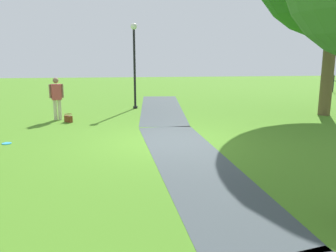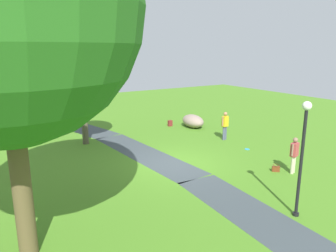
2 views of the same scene
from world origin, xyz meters
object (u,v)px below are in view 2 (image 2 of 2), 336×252
Objects in this scene: large_shade_tree at (0,6)px; woman_with_handbag at (294,153)px; young_tree_near_path at (82,76)px; handbag_on_grass at (276,168)px; lamp_post at (303,148)px; lawn_boulder at (193,121)px; backpack_by_boulder at (170,123)px; frisbee_on_grass at (247,149)px; man_near_boulder at (225,124)px.

large_shade_tree reaches higher than woman_with_handbag.
large_shade_tree is at bearing 154.01° from young_tree_near_path.
handbag_on_grass is (0.50, -10.08, -5.99)m from large_shade_tree.
lamp_post is at bearing -107.41° from large_shade_tree.
handbag_on_grass is at bearing 168.82° from lawn_boulder.
woman_with_handbag is 10.01m from backpack_by_boulder.
large_shade_tree reaches higher than young_tree_near_path.
young_tree_near_path is 9.63m from frisbee_on_grass.
lamp_post is at bearing 166.49° from backpack_by_boulder.
man_near_boulder reaches higher than frisbee_on_grass.
lawn_boulder is at bearing -4.52° from frisbee_on_grass.
lamp_post reaches higher than lawn_boulder.
backpack_by_boulder is at bearing 11.56° from man_near_boulder.
backpack_by_boulder is at bearing -46.67° from large_shade_tree.
backpack_by_boulder reaches higher than frisbee_on_grass.
handbag_on_grass is (-4.96, 1.44, -0.81)m from man_near_boulder.
man_near_boulder is (5.46, -0.97, 0.04)m from woman_with_handbag.
lawn_boulder is 3.49m from man_near_boulder.
frisbee_on_grass is at bearing 174.16° from man_near_boulder.
man_near_boulder is (7.85, -3.90, -1.33)m from lamp_post.
man_near_boulder reaches higher than woman_with_handbag.
large_shade_tree is 15.80m from lawn_boulder.
lamp_post is 4.03m from woman_with_handbag.
frisbee_on_grass is at bearing -128.56° from young_tree_near_path.
lamp_post is 7.25m from frisbee_on_grass.
lawn_boulder is 5.52m from frisbee_on_grass.
handbag_on_grass is 9.50m from backpack_by_boulder.
frisbee_on_grass is (-2.04, 0.21, -0.94)m from man_near_boulder.
lamp_post is 2.34× the size of woman_with_handbag.
woman_with_handbag is at bearing 172.37° from lawn_boulder.
handbag_on_grass is 3.17m from frisbee_on_grass.
lamp_post is at bearing 159.93° from lawn_boulder.
lawn_boulder is 1.33× the size of woman_with_handbag.
young_tree_near_path is at bearing 34.64° from woman_with_handbag.
young_tree_near_path is 11.89m from lamp_post.
young_tree_near_path reaches higher than frisbee_on_grass.
woman_with_handbag is at bearing 167.48° from frisbee_on_grass.
lamp_post reaches higher than man_near_boulder.
man_near_boulder is at bearing -10.05° from woman_with_handbag.
backpack_by_boulder is 1.57× the size of frisbee_on_grass.
large_shade_tree reaches higher than handbag_on_grass.
large_shade_tree is 11.73m from handbag_on_grass.
lawn_boulder reaches higher than handbag_on_grass.
handbag_on_grass is at bearing -87.14° from large_shade_tree.
frisbee_on_grass is (-5.53, -6.94, -3.74)m from young_tree_near_path.
large_shade_tree is at bearing 106.83° from frisbee_on_grass.
man_near_boulder is (5.46, -11.52, -5.17)m from large_shade_tree.
lawn_boulder is at bearing -133.24° from backpack_by_boulder.
lamp_post reaches higher than frisbee_on_grass.
young_tree_near_path is at bearing 34.06° from handbag_on_grass.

